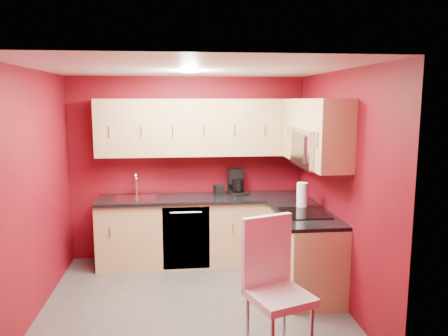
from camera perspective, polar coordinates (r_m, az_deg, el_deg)
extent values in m
plane|color=#4E4C49|center=(4.99, -4.04, -17.09)|extent=(3.20, 3.20, 0.00)
plane|color=white|center=(4.50, -4.40, 12.86)|extent=(3.20, 3.20, 0.00)
plane|color=maroon|center=(6.06, -4.70, -0.03)|extent=(3.20, 0.00, 3.20)
plane|color=maroon|center=(3.14, -3.27, -8.48)|extent=(3.20, 0.00, 3.20)
plane|color=maroon|center=(4.81, -23.65, -3.08)|extent=(0.00, 3.00, 3.00)
plane|color=maroon|center=(4.91, 14.83, -2.41)|extent=(0.00, 3.00, 3.00)
cube|color=tan|center=(5.96, -2.58, -8.20)|extent=(2.80, 0.60, 0.87)
cube|color=tan|center=(5.25, 10.37, -10.73)|extent=(0.60, 1.30, 0.87)
cube|color=black|center=(5.83, -2.60, -3.97)|extent=(2.80, 0.63, 0.04)
cube|color=black|center=(5.10, 10.40, -5.98)|extent=(0.63, 1.27, 0.04)
cube|color=tan|center=(5.84, -2.75, 5.33)|extent=(2.80, 0.35, 0.75)
cube|color=tan|center=(5.59, 10.22, 5.04)|extent=(0.35, 0.57, 0.75)
cube|color=tan|center=(4.50, 14.34, 4.01)|extent=(0.35, 0.22, 0.75)
cube|color=tan|center=(4.95, 12.45, 6.93)|extent=(0.35, 0.76, 0.33)
cube|color=silver|center=(4.96, 12.04, 2.61)|extent=(0.40, 0.76, 0.42)
cube|color=black|center=(4.91, 9.92, 2.60)|extent=(0.02, 0.62, 0.33)
cylinder|color=silver|center=(4.69, 10.45, 2.30)|extent=(0.02, 0.02, 0.29)
cube|color=black|center=(5.06, 10.47, -5.80)|extent=(0.50, 0.55, 0.01)
cube|color=silver|center=(5.84, -11.47, -3.97)|extent=(0.52, 0.42, 0.02)
cylinder|color=silver|center=(6.01, -11.34, -2.29)|extent=(0.02, 0.02, 0.26)
torus|color=silver|center=(5.91, -11.44, -1.19)|extent=(0.02, 0.16, 0.16)
cylinder|color=silver|center=(5.86, -11.48, -1.88)|extent=(0.02, 0.02, 0.12)
cube|color=black|center=(5.68, -4.95, -9.12)|extent=(0.60, 0.02, 0.82)
cylinder|color=white|center=(4.80, -4.51, 12.43)|extent=(0.20, 0.20, 0.01)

